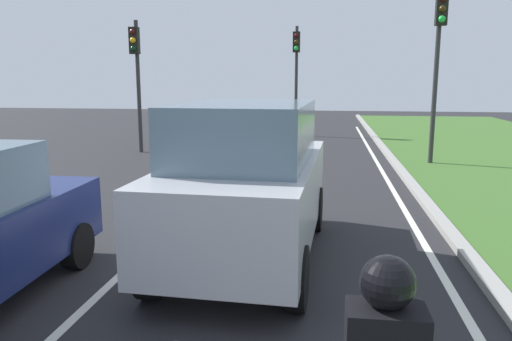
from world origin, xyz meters
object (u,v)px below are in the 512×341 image
(traffic_light_near_right, at_px, (438,47))
(traffic_light_overhead_left, at_px, (136,64))
(car_suv_ahead, at_px, (248,181))
(traffic_light_far_median, at_px, (296,63))

(traffic_light_near_right, bearing_deg, traffic_light_overhead_left, 172.78)
(traffic_light_overhead_left, bearing_deg, car_suv_ahead, -60.81)
(traffic_light_far_median, bearing_deg, traffic_light_overhead_left, -130.13)
(car_suv_ahead, xyz_separation_m, traffic_light_far_median, (-0.37, 16.04, 2.17))
(traffic_light_far_median, bearing_deg, car_suv_ahead, -88.69)
(traffic_light_near_right, height_order, traffic_light_far_median, traffic_light_near_right)
(traffic_light_far_median, bearing_deg, traffic_light_near_right, -57.83)
(car_suv_ahead, xyz_separation_m, traffic_light_overhead_left, (-5.54, 9.91, 1.94))
(car_suv_ahead, xyz_separation_m, traffic_light_near_right, (4.27, 8.67, 2.37))
(car_suv_ahead, distance_m, traffic_light_near_right, 9.95)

